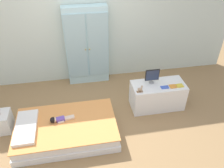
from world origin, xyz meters
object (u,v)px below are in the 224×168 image
nightstand (1,122)px  tv_stand (157,95)px  wardrobe (87,47)px  tv_monitor (152,76)px  book_yellow (180,86)px  book_orange (173,86)px  book_blue (165,87)px  doll (58,119)px  bed (67,129)px  rocking_horse_toy (140,89)px

nightstand → tv_stand: bearing=2.7°
wardrobe → tv_monitor: size_ratio=5.90×
tv_stand → book_yellow: book_yellow is taller
nightstand → book_yellow: 3.12m
nightstand → tv_monitor: 2.69m
book_orange → book_blue: bearing=180.0°
nightstand → book_orange: (2.98, 0.03, 0.34)m
book_blue → book_yellow: (0.28, 0.00, 0.00)m
doll → book_orange: 2.06m
bed → wardrobe: (0.51, 1.52, 0.69)m
doll → rocking_horse_toy: rocking_horse_toy is taller
doll → nightstand: 0.99m
doll → tv_monitor: size_ratio=1.41×
book_orange → book_yellow: bearing=0.0°
tv_monitor → rocking_horse_toy: size_ratio=2.15×
bed → book_blue: (1.76, 0.34, 0.37)m
tv_monitor → book_orange: 0.41m
tv_monitor → rocking_horse_toy: tv_monitor is taller
tv_monitor → book_orange: bearing=-28.1°
nightstand → doll: bearing=-14.6°
tv_stand → book_blue: bearing=-55.0°
book_yellow → tv_monitor: bearing=158.9°
nightstand → tv_stand: (2.75, 0.13, 0.08)m
doll → wardrobe: size_ratio=0.24×
nightstand → book_yellow: (3.11, 0.03, 0.33)m
bed → nightstand: size_ratio=4.72×
tv_stand → book_orange: bearing=-24.9°
bed → rocking_horse_toy: size_ratio=12.46×
wardrobe → book_orange: 1.85m
bed → doll: bearing=149.9°
tv_stand → book_blue: (0.07, -0.10, 0.26)m
bed → book_orange: 1.97m
book_blue → book_orange: (0.15, 0.00, 0.00)m
nightstand → book_yellow: size_ratio=2.87×
nightstand → tv_stand: 2.76m
doll → nightstand: bearing=165.4°
bed → rocking_horse_toy: 1.40m
tv_monitor → book_yellow: 0.52m
tv_stand → book_blue: 0.29m
nightstand → tv_monitor: bearing=4.5°
nightstand → rocking_horse_toy: 2.40m
tv_stand → rocking_horse_toy: size_ratio=7.43×
bed → book_orange: (1.91, 0.34, 0.37)m
nightstand → book_blue: bearing=0.5°
book_blue → book_orange: size_ratio=1.17×
rocking_horse_toy → nightstand: bearing=179.6°
tv_stand → rocking_horse_toy: 0.52m
bed → tv_stand: 1.75m
tv_stand → tv_monitor: (-0.12, 0.08, 0.41)m
book_orange → bed: bearing=-169.8°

